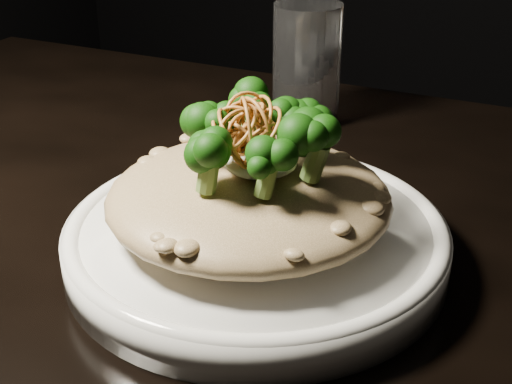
% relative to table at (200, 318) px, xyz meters
% --- Properties ---
extents(table, '(1.10, 0.80, 0.75)m').
position_rel_table_xyz_m(table, '(0.00, 0.00, 0.00)').
color(table, black).
rests_on(table, ground).
extents(plate, '(0.28, 0.28, 0.03)m').
position_rel_table_xyz_m(plate, '(0.06, -0.01, 0.10)').
color(plate, white).
rests_on(plate, table).
extents(risotto, '(0.20, 0.20, 0.04)m').
position_rel_table_xyz_m(risotto, '(0.05, -0.02, 0.13)').
color(risotto, brown).
rests_on(risotto, plate).
extents(broccoli, '(0.13, 0.13, 0.05)m').
position_rel_table_xyz_m(broccoli, '(0.06, -0.01, 0.18)').
color(broccoli, black).
rests_on(broccoli, risotto).
extents(cheese, '(0.05, 0.05, 0.01)m').
position_rel_table_xyz_m(cheese, '(0.06, -0.02, 0.16)').
color(cheese, silver).
rests_on(cheese, risotto).
extents(shallots, '(0.05, 0.05, 0.03)m').
position_rel_table_xyz_m(shallots, '(0.06, -0.02, 0.19)').
color(shallots, brown).
rests_on(shallots, cheese).
extents(drinking_glass, '(0.09, 0.09, 0.13)m').
position_rel_table_xyz_m(drinking_glass, '(-0.01, 0.26, 0.15)').
color(drinking_glass, silver).
rests_on(drinking_glass, table).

